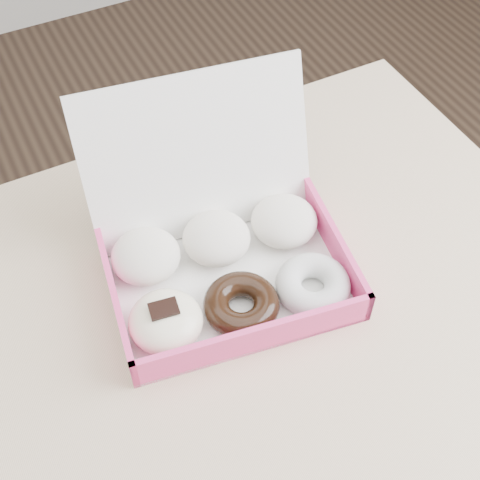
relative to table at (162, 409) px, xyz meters
name	(u,v)px	position (x,y,z in m)	size (l,w,h in m)	color
table	(162,409)	(0.00, 0.00, 0.00)	(1.20, 0.80, 0.75)	tan
donut_box	(222,256)	(0.14, 0.11, 0.11)	(0.34, 0.33, 0.22)	white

